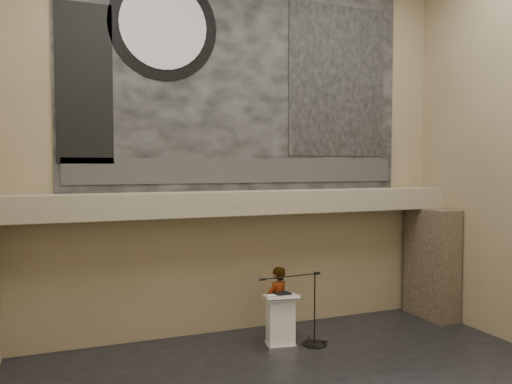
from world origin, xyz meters
name	(u,v)px	position (x,y,z in m)	size (l,w,h in m)	color
wall_back	(243,144)	(0.00, 4.00, 4.25)	(10.00, 0.02, 8.50)	#887856
soffit	(249,202)	(0.00, 3.60, 2.95)	(10.00, 0.80, 0.50)	gray
sprinkler_left	(178,218)	(-1.60, 3.55, 2.67)	(0.04, 0.04, 0.06)	#B2893D
sprinkler_right	(326,212)	(1.90, 3.55, 2.67)	(0.04, 0.04, 0.06)	#B2893D
banner	(244,79)	(0.00, 3.97, 5.70)	(8.00, 0.05, 5.00)	black
banner_text_strip	(244,171)	(0.00, 3.93, 3.65)	(7.76, 0.02, 0.55)	#2C2C2C
banner_clock_rim	(164,26)	(-1.80, 3.93, 6.70)	(2.30, 2.30, 0.02)	black
banner_clock_face	(164,25)	(-1.80, 3.91, 6.70)	(1.84, 1.84, 0.02)	silver
banner_building_print	(338,81)	(2.40, 3.93, 5.80)	(2.60, 0.02, 3.60)	black
banner_brick_print	(84,84)	(-3.40, 3.93, 5.40)	(1.10, 0.02, 3.20)	black
stone_pier	(431,263)	(4.65, 3.15, 1.35)	(0.60, 1.40, 2.70)	#413528
lectern	(281,321)	(0.31, 2.59, 0.55)	(0.75, 0.58, 1.13)	silver
binder	(283,294)	(0.36, 2.60, 1.12)	(0.30, 0.24, 0.04)	black
papers	(276,296)	(0.18, 2.53, 1.10)	(0.23, 0.32, 0.01)	white
speaker_person	(277,304)	(0.41, 2.99, 0.80)	(0.58, 0.38, 1.60)	white
mic_stand	(313,334)	(0.99, 2.47, 0.24)	(1.54, 0.52, 1.55)	black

